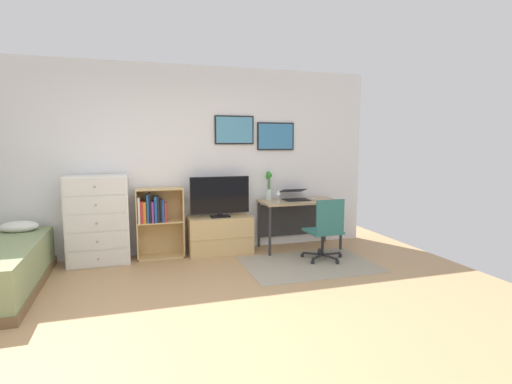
{
  "coord_description": "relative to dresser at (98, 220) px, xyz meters",
  "views": [
    {
      "loc": [
        -0.48,
        -3.3,
        1.6
      ],
      "look_at": [
        1.0,
        1.5,
        0.97
      ],
      "focal_mm": 27.41,
      "sensor_mm": 36.0,
      "label": 1
    }
  ],
  "objects": [
    {
      "name": "ground_plane",
      "position": [
        0.98,
        -2.15,
        -0.59
      ],
      "size": [
        7.2,
        7.2,
        0.0
      ],
      "primitive_type": "plane",
      "color": "tan"
    },
    {
      "name": "wall_back_with_posters",
      "position": [
        1.0,
        0.27,
        0.77
      ],
      "size": [
        6.12,
        0.09,
        2.7
      ],
      "color": "white",
      "rests_on": "ground_plane"
    },
    {
      "name": "area_rug",
      "position": [
        2.65,
        -0.87,
        -0.59
      ],
      "size": [
        1.7,
        1.2,
        0.01
      ],
      "primitive_type": "cube",
      "color": "#9E937F",
      "rests_on": "ground_plane"
    },
    {
      "name": "dresser",
      "position": [
        0.0,
        0.0,
        0.0
      ],
      "size": [
        0.78,
        0.46,
        1.18
      ],
      "color": "white",
      "rests_on": "ground_plane"
    },
    {
      "name": "bookshelf",
      "position": [
        0.75,
        0.06,
        -0.01
      ],
      "size": [
        0.64,
        0.3,
        0.98
      ],
      "color": "tan",
      "rests_on": "ground_plane"
    },
    {
      "name": "tv_stand",
      "position": [
        1.64,
        0.02,
        -0.32
      ],
      "size": [
        0.92,
        0.41,
        0.54
      ],
      "color": "tan",
      "rests_on": "ground_plane"
    },
    {
      "name": "television",
      "position": [
        1.64,
        -0.01,
        0.24
      ],
      "size": [
        0.86,
        0.16,
        0.59
      ],
      "color": "black",
      "rests_on": "tv_stand"
    },
    {
      "name": "desk",
      "position": [
        2.85,
        0.0,
        0.01
      ],
      "size": [
        1.19,
        0.58,
        0.74
      ],
      "color": "tan",
      "rests_on": "ground_plane"
    },
    {
      "name": "office_chair",
      "position": [
        2.93,
        -0.79,
        -0.13
      ],
      "size": [
        0.56,
        0.58,
        0.86
      ],
      "rotation": [
        0.0,
        0.0,
        0.01
      ],
      "color": "#232326",
      "rests_on": "ground_plane"
    },
    {
      "name": "laptop",
      "position": [
        2.81,
        0.02,
        0.22
      ],
      "size": [
        0.39,
        0.42,
        0.17
      ],
      "rotation": [
        0.0,
        0.0,
        -0.03
      ],
      "color": "black",
      "rests_on": "desk"
    },
    {
      "name": "computer_mouse",
      "position": [
        3.07,
        -0.09,
        0.17
      ],
      "size": [
        0.06,
        0.1,
        0.03
      ],
      "primitive_type": "ellipsoid",
      "color": "silver",
      "rests_on": "desk"
    },
    {
      "name": "bamboo_vase",
      "position": [
        2.43,
        0.14,
        0.38
      ],
      "size": [
        0.09,
        0.1,
        0.44
      ],
      "color": "silver",
      "rests_on": "desk"
    },
    {
      "name": "wine_glass",
      "position": [
        2.49,
        -0.12,
        0.28
      ],
      "size": [
        0.07,
        0.07,
        0.18
      ],
      "color": "silver",
      "rests_on": "desk"
    }
  ]
}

